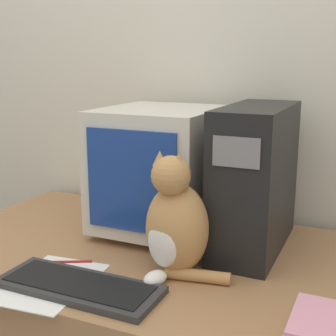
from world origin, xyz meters
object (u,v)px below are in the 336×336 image
(computer_tower, at_px, (255,178))
(pen, at_px, (67,262))
(cat, at_px, (176,224))
(crt_monitor, at_px, (160,169))
(keyboard, at_px, (79,286))
(book_stack, at_px, (321,328))

(computer_tower, bearing_deg, pen, -142.93)
(cat, bearing_deg, pen, -153.67)
(computer_tower, distance_m, pen, 0.62)
(crt_monitor, bearing_deg, pen, -110.31)
(keyboard, height_order, book_stack, book_stack)
(crt_monitor, distance_m, cat, 0.34)
(cat, relative_size, pen, 2.53)
(keyboard, xyz_separation_m, cat, (0.19, 0.19, 0.13))
(crt_monitor, distance_m, book_stack, 0.77)
(keyboard, bearing_deg, pen, 136.57)
(crt_monitor, height_order, computer_tower, computer_tower)
(book_stack, relative_size, pen, 1.32)
(computer_tower, bearing_deg, cat, -118.61)
(crt_monitor, height_order, book_stack, crt_monitor)
(crt_monitor, xyz_separation_m, computer_tower, (0.33, -0.01, 0.00))
(pen, bearing_deg, cat, 13.71)
(keyboard, bearing_deg, cat, 45.87)
(cat, bearing_deg, book_stack, -9.39)
(crt_monitor, distance_m, keyboard, 0.52)
(cat, xyz_separation_m, book_stack, (0.41, -0.17, -0.12))
(cat, relative_size, book_stack, 1.92)
(pen, bearing_deg, computer_tower, 37.07)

